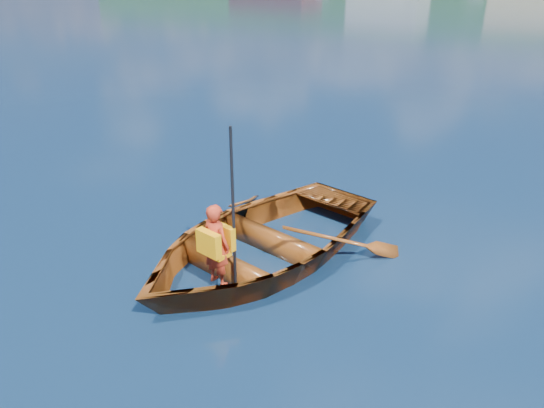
# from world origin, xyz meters

# --- Properties ---
(ground) EXTENTS (600.00, 600.00, 0.00)m
(ground) POSITION_xyz_m (0.00, 0.00, 0.00)
(ground) COLOR #102A40
(ground) RESTS_ON ground
(rowboat) EXTENTS (3.68, 4.55, 0.83)m
(rowboat) POSITION_xyz_m (0.33, -0.49, 0.27)
(rowboat) COLOR brown
(rowboat) RESTS_ON ground
(child_paddler) EXTENTS (0.43, 0.40, 1.99)m
(child_paddler) POSITION_xyz_m (0.28, -1.40, 0.65)
(child_paddler) COLOR red
(child_paddler) RESTS_ON ground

